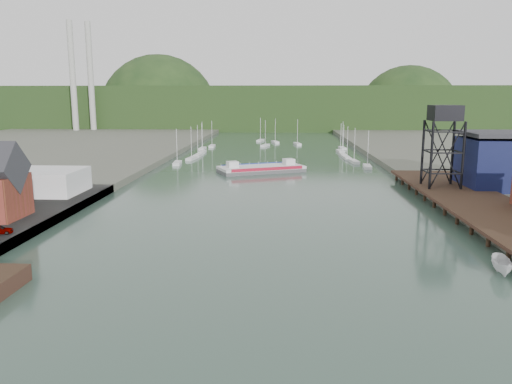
{
  "coord_description": "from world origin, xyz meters",
  "views": [
    {
      "loc": [
        3.14,
        -41.67,
        19.7
      ],
      "look_at": [
        -0.96,
        40.45,
        4.0
      ],
      "focal_mm": 35.0,
      "sensor_mm": 36.0,
      "label": 1
    }
  ],
  "objects": [
    {
      "name": "ground",
      "position": [
        0.0,
        0.0,
        0.0
      ],
      "size": [
        600.0,
        600.0,
        0.0
      ],
      "primitive_type": "plane",
      "color": "#2C4437",
      "rests_on": "ground"
    },
    {
      "name": "chain_ferry",
      "position": [
        -2.03,
        89.86,
        0.93
      ],
      "size": [
        24.11,
        17.26,
        3.23
      ],
      "rotation": [
        0.0,
        0.0,
        0.42
      ],
      "color": "#525255",
      "rests_on": "ground"
    },
    {
      "name": "distant_hills",
      "position": [
        -3.98,
        301.35,
        10.38
      ],
      "size": [
        500.0,
        120.0,
        80.0
      ],
      "color": "#1B3316",
      "rests_on": "ground"
    },
    {
      "name": "lift_tower",
      "position": [
        35.0,
        58.0,
        15.65
      ],
      "size": [
        6.5,
        6.5,
        16.0
      ],
      "color": "black",
      "rests_on": "east_pier"
    },
    {
      "name": "east_pier",
      "position": [
        37.0,
        45.0,
        1.9
      ],
      "size": [
        14.0,
        70.0,
        2.45
      ],
      "color": "black",
      "rests_on": "ground"
    },
    {
      "name": "smokestacks",
      "position": [
        -106.0,
        232.5,
        30.0
      ],
      "size": [
        11.2,
        8.2,
        60.0
      ],
      "color": "#B0B0AB",
      "rests_on": "ground"
    },
    {
      "name": "motorboat",
      "position": [
        28.19,
        13.15,
        1.01
      ],
      "size": [
        3.01,
        5.54,
        2.03
      ],
      "primitive_type": "imported",
      "rotation": [
        0.0,
        0.0,
        -0.21
      ],
      "color": "silver",
      "rests_on": "ground"
    },
    {
      "name": "marina_sailboats",
      "position": [
        0.08,
        138.46,
        0.35
      ],
      "size": [
        57.71,
        92.65,
        0.9
      ],
      "color": "silver",
      "rests_on": "ground"
    },
    {
      "name": "white_shed",
      "position": [
        -44.0,
        50.0,
        3.85
      ],
      "size": [
        18.0,
        12.0,
        4.5
      ],
      "primitive_type": "cube",
      "color": "silver",
      "rests_on": "west_quay"
    }
  ]
}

